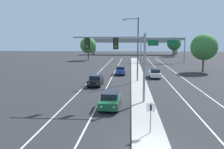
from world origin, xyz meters
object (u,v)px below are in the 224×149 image
object	(u,v)px
car_oncoming_blue	(121,70)
car_receding_white	(155,73)
highway_sign_gantry	(163,42)
car_oncoming_black	(96,80)
street_lamp_median	(136,46)
median_sign_post	(151,113)
tree_far_right_c	(174,44)
tree_far_left_c	(88,45)
overhead_signal_mast	(122,53)
car_oncoming_green	(110,100)
tree_far_right_b	(204,47)

from	to	relation	value
car_oncoming_blue	car_receding_white	world-z (taller)	same
highway_sign_gantry	car_oncoming_black	bearing A→B (deg)	-111.21
street_lamp_median	median_sign_post	bearing A→B (deg)	-88.48
car_oncoming_blue	car_receding_white	distance (m)	7.24
median_sign_post	tree_far_right_c	size ratio (longest dim) A/B	0.27
median_sign_post	car_oncoming_black	bearing A→B (deg)	110.45
car_oncoming_blue	tree_far_left_c	size ratio (longest dim) A/B	0.58
car_oncoming_black	street_lamp_median	bearing A→B (deg)	31.61
car_oncoming_black	tree_far_left_c	size ratio (longest dim) A/B	0.58
street_lamp_median	car_oncoming_black	xyz separation A→B (m)	(-5.99, -3.68, -4.97)
overhead_signal_mast	median_sign_post	world-z (taller)	overhead_signal_mast
car_oncoming_green	tree_far_right_b	size ratio (longest dim) A/B	0.56
car_receding_white	tree_far_right_b	distance (m)	14.87
median_sign_post	street_lamp_median	distance (m)	21.66
car_oncoming_green	car_receding_white	xyz separation A→B (m)	(6.28, 19.23, 0.00)
car_receding_white	highway_sign_gantry	distance (m)	30.53
overhead_signal_mast	car_oncoming_blue	distance (m)	21.43
overhead_signal_mast	car_oncoming_blue	bearing A→B (deg)	92.74
overhead_signal_mast	street_lamp_median	xyz separation A→B (m)	(1.84, 12.85, 0.47)
highway_sign_gantry	car_oncoming_blue	bearing A→B (deg)	-113.88
car_oncoming_black	tree_far_left_c	bearing A→B (deg)	101.86
overhead_signal_mast	tree_far_right_b	world-z (taller)	tree_far_right_b
car_oncoming_black	tree_far_right_b	size ratio (longest dim) A/B	0.56
car_oncoming_green	overhead_signal_mast	bearing A→B (deg)	62.51
street_lamp_median	highway_sign_gantry	xyz separation A→B (m)	(8.65, 34.03, 0.37)
highway_sign_gantry	tree_far_right_b	distance (m)	21.51
street_lamp_median	tree_far_right_b	bearing A→B (deg)	42.66
car_oncoming_green	highway_sign_gantry	size ratio (longest dim) A/B	0.34
street_lamp_median	car_receding_white	size ratio (longest dim) A/B	2.23
overhead_signal_mast	tree_far_right_c	bearing A→B (deg)	75.82
median_sign_post	car_receding_white	size ratio (longest dim) A/B	0.49
car_oncoming_black	highway_sign_gantry	distance (m)	40.80
overhead_signal_mast	tree_far_right_b	size ratio (longest dim) A/B	0.95
median_sign_post	car_oncoming_blue	world-z (taller)	median_sign_post
car_oncoming_black	tree_far_right_c	world-z (taller)	tree_far_right_c
car_oncoming_blue	car_receding_white	xyz separation A→B (m)	(6.26, -3.64, 0.00)
car_oncoming_blue	tree_far_right_c	xyz separation A→B (m)	(19.95, 54.07, 4.52)
street_lamp_median	car_oncoming_black	distance (m)	8.61
median_sign_post	tree_far_right_b	xyz separation A→B (m)	(13.91, 34.58, 3.65)
overhead_signal_mast	car_oncoming_black	size ratio (longest dim) A/B	1.70
car_oncoming_blue	tree_far_right_c	bearing A→B (deg)	69.75
car_oncoming_green	car_oncoming_blue	world-z (taller)	same
car_receding_white	tree_far_left_c	bearing A→B (deg)	117.65
car_oncoming_black	car_oncoming_blue	bearing A→B (deg)	75.01
overhead_signal_mast	tree_far_right_b	bearing A→B (deg)	58.08
overhead_signal_mast	highway_sign_gantry	size ratio (longest dim) A/B	0.57
median_sign_post	tree_far_left_c	bearing A→B (deg)	104.41
overhead_signal_mast	street_lamp_median	bearing A→B (deg)	81.86
tree_far_right_b	tree_far_right_c	bearing A→B (deg)	86.91
overhead_signal_mast	highway_sign_gantry	distance (m)	48.04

